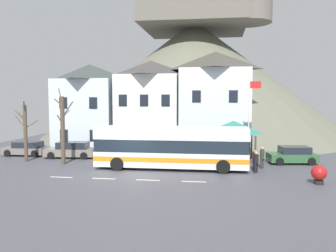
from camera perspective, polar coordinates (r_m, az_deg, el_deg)
The scene contains 19 objects.
ground_plane at distance 25.09m, azimuth -6.02°, elevation -7.91°, with size 40.00×60.00×0.07m.
townhouse_00 at distance 38.37m, azimuth -12.40°, elevation 3.05°, with size 6.06×6.40×8.88m.
townhouse_01 at distance 36.71m, azimuth -2.78°, elevation 3.31°, with size 6.15×6.66×9.17m.
townhouse_02 at distance 35.65m, azimuth 7.57°, elevation 3.84°, with size 6.66×5.88×9.91m.
hilltop_castle at distance 52.10m, azimuth 4.34°, elevation 8.36°, with size 42.81×42.81×24.88m.
transit_bus at distance 26.80m, azimuth 0.52°, elevation -3.52°, with size 11.47×2.71×3.19m.
bus_shelter at distance 30.03m, azimuth 10.47°, elevation -0.22°, with size 3.60×3.60×3.47m.
parked_car_00 at distance 33.10m, azimuth -15.27°, elevation -3.74°, with size 4.58×2.14×1.43m.
parked_car_01 at distance 35.74m, azimuth -21.74°, elevation -3.38°, with size 4.01×2.07×1.31m.
parked_car_02 at distance 30.91m, azimuth 19.38°, elevation -4.43°, with size 4.06×2.35×1.41m.
pedestrian_00 at distance 26.32m, azimuth 13.95°, elevation -5.54°, with size 0.34×0.34×1.54m.
pedestrian_01 at distance 27.13m, azimuth 13.78°, elevation -5.12°, with size 0.33×0.33×1.52m.
pedestrian_02 at distance 27.92m, azimuth 14.88°, elevation -4.69°, with size 0.34×0.34×1.67m.
pedestrian_03 at distance 28.33m, azimuth 11.53°, elevation -4.46°, with size 0.29×0.29×1.66m.
public_bench at distance 32.33m, azimuth 11.41°, elevation -4.27°, with size 1.43×0.48×0.87m.
flagpole at distance 29.32m, azimuth 13.02°, elevation 1.62°, with size 0.95×0.10×6.76m.
harbour_buoy at distance 24.15m, azimuth 23.07°, elevation -7.03°, with size 0.96×0.96×1.21m.
bare_tree_00 at distance 29.83m, azimuth -16.54°, elevation -0.46°, with size 1.63×1.31×6.14m.
bare_tree_02 at distance 32.24m, azimuth -21.93°, elevation -0.83°, with size 1.94×1.73×5.14m.
Camera 1 is at (6.06, -23.74, 5.37)m, focal length 37.98 mm.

